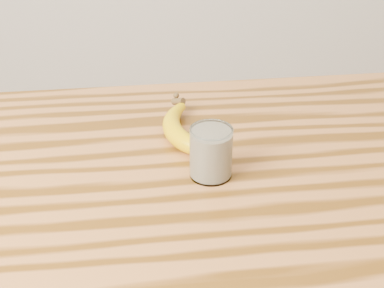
{
  "coord_description": "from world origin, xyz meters",
  "views": [
    {
      "loc": [
        -0.16,
        -0.76,
        1.42
      ],
      "look_at": [
        -0.06,
        0.06,
        0.93
      ],
      "focal_mm": 50.0,
      "sensor_mm": 36.0,
      "label": 1
    }
  ],
  "objects": [
    {
      "name": "smoothie_glass",
      "position": [
        -0.03,
        0.01,
        0.95
      ],
      "size": [
        0.07,
        0.07,
        0.09
      ],
      "color": "white",
      "rests_on": "table"
    },
    {
      "name": "table",
      "position": [
        0.0,
        0.0,
        0.77
      ],
      "size": [
        1.2,
        0.8,
        0.9
      ],
      "color": "#985C2B",
      "rests_on": "ground"
    },
    {
      "name": "banana",
      "position": [
        -0.08,
        0.12,
        0.92
      ],
      "size": [
        0.19,
        0.33,
        0.04
      ],
      "primitive_type": null,
      "rotation": [
        0.0,
        0.0,
        0.28
      ],
      "color": "#CFA001",
      "rests_on": "table"
    }
  ]
}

